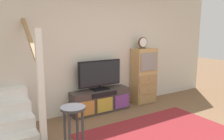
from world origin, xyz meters
The scene contains 8 objects.
back_wall centered at (0.00, 2.46, 1.35)m, with size 6.40×0.12×2.70m, color beige.
area_rug centered at (0.00, 0.60, 0.01)m, with size 2.60×1.80×0.01m, color maroon.
media_console centered at (-0.30, 2.19, 0.25)m, with size 1.32×0.38×0.50m.
television centered at (-0.30, 2.22, 0.84)m, with size 1.00×0.22×0.64m.
side_cabinet centered at (0.92, 2.20, 0.67)m, with size 0.58×0.38×1.34m.
desk_clock centered at (0.84, 2.19, 1.48)m, with size 0.25×0.08×0.27m.
staircase centered at (-2.24, 2.20, 0.37)m, with size 1.00×1.36×2.20m.
bar_stool_near centered at (-1.49, 0.82, 0.56)m, with size 0.34×0.34×0.76m.
Camera 1 is at (-2.53, -1.84, 1.77)m, focal length 35.25 mm.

